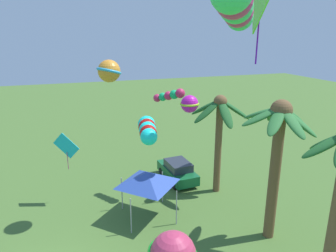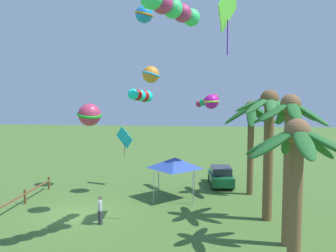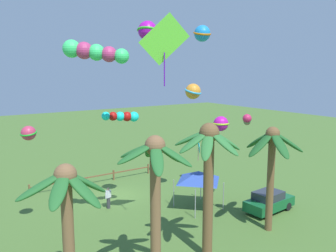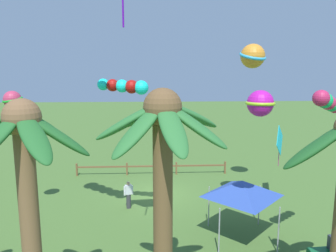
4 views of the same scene
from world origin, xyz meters
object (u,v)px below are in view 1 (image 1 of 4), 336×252
kite_ball_8 (109,71)px  parked_car_0 (178,171)px  palm_tree_3 (219,121)px  festival_tent (148,178)px  palm_tree_2 (278,140)px  kite_ball_4 (190,104)px  kite_diamond_1 (66,146)px  kite_tube_2 (170,95)px  kite_tube_5 (236,5)px  kite_tube_7 (147,129)px

kite_ball_8 → parked_car_0: bearing=121.8°
palm_tree_3 → festival_tent: (1.55, -5.25, -2.51)m
palm_tree_2 → kite_ball_4: bearing=-139.6°
kite_ball_4 → kite_ball_8: 4.69m
palm_tree_2 → kite_diamond_1: bearing=-126.3°
palm_tree_2 → kite_tube_2: palm_tree_2 is taller
kite_diamond_1 → kite_tube_5: size_ratio=0.77×
parked_car_0 → kite_tube_7: 12.22m
kite_tube_2 → kite_tube_7: (7.92, -3.58, 0.43)m
kite_tube_5 → kite_diamond_1: bearing=-157.5°
palm_tree_3 → kite_ball_4: 3.70m
kite_diamond_1 → kite_ball_4: size_ratio=1.66×
kite_tube_7 → kite_ball_4: bearing=144.1°
kite_tube_2 → kite_tube_7: 8.70m
kite_ball_8 → kite_tube_5: bearing=14.1°
palm_tree_2 → kite_ball_8: 9.23m
palm_tree_3 → kite_ball_4: size_ratio=4.56×
palm_tree_2 → kite_diamond_1: (-7.24, -9.86, -1.69)m
kite_diamond_1 → kite_tube_5: bearing=22.5°
festival_tent → kite_ball_4: kite_ball_4 is taller
palm_tree_3 → festival_tent: size_ratio=2.35×
palm_tree_2 → palm_tree_3: (-5.41, -0.35, -0.45)m
kite_diamond_1 → kite_ball_4: kite_ball_4 is taller
parked_car_0 → kite_ball_8: 9.80m
kite_diamond_1 → palm_tree_3: bearing=79.1°
kite_ball_8 → palm_tree_2: bearing=57.8°
palm_tree_2 → kite_tube_5: 8.73m
kite_diamond_1 → kite_ball_4: 8.14m
palm_tree_2 → festival_tent: palm_tree_2 is taller
palm_tree_2 → parked_car_0: size_ratio=1.85×
kite_tube_2 → festival_tent: bearing=-41.4°
palm_tree_2 → kite_tube_5: kite_tube_5 is taller
parked_car_0 → kite_diamond_1: kite_diamond_1 is taller
kite_diamond_1 → kite_ball_4: (3.53, 6.71, 2.94)m
parked_car_0 → kite_tube_2: bearing=-37.8°
kite_tube_5 → kite_tube_7: kite_tube_5 is taller
palm_tree_3 → kite_ball_8: 7.90m
kite_tube_5 → kite_ball_8: bearing=-165.9°
palm_tree_3 → parked_car_0: 5.22m
palm_tree_3 → kite_tube_2: 3.62m
parked_car_0 → festival_tent: festival_tent is taller
kite_tube_2 → kite_ball_8: size_ratio=1.00×
kite_ball_4 → palm_tree_2: bearing=40.4°
festival_tent → kite_ball_4: (0.16, 2.44, 4.21)m
kite_ball_4 → kite_ball_8: bearing=-102.5°
palm_tree_2 → kite_ball_8: bearing=-122.2°
palm_tree_3 → parked_car_0: bearing=-140.3°
palm_tree_3 → kite_tube_5: kite_tube_5 is taller
kite_ball_4 → kite_tube_5: 9.22m
parked_car_0 → kite_ball_4: (4.06, -0.85, 5.93)m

